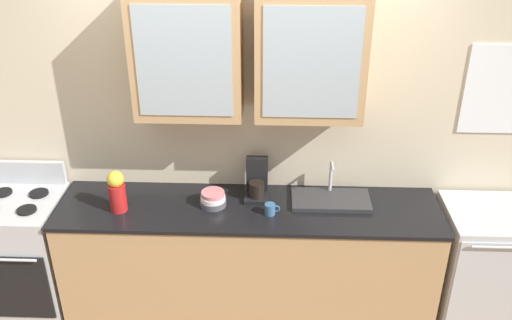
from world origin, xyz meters
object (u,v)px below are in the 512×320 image
object	(u,v)px
sink_faucet	(331,199)
bowl_stack	(213,199)
cup_near_sink	(270,209)
dishwasher	(480,265)
stove_range	(27,252)
coffee_maker	(257,183)
vase	(117,191)

from	to	relation	value
sink_faucet	bowl_stack	distance (m)	0.83
bowl_stack	sink_faucet	bearing A→B (deg)	5.32
sink_faucet	cup_near_sink	distance (m)	0.46
sink_faucet	dishwasher	xyz separation A→B (m)	(1.09, -0.10, -0.47)
stove_range	sink_faucet	distance (m)	2.27
cup_near_sink	coffee_maker	world-z (taller)	coffee_maker
stove_range	coffee_maker	distance (m)	1.79
stove_range	cup_near_sink	xyz separation A→B (m)	(1.80, -0.08, 0.48)
stove_range	dishwasher	distance (m)	3.32
coffee_maker	dishwasher	bearing A→B (deg)	-5.51
vase	dishwasher	bearing A→B (deg)	1.42
stove_range	sink_faucet	world-z (taller)	sink_faucet
bowl_stack	dishwasher	world-z (taller)	bowl_stack
stove_range	vase	size ratio (longest dim) A/B	3.58
stove_range	bowl_stack	distance (m)	1.49
sink_faucet	vase	xyz separation A→B (m)	(-1.46, -0.16, 0.13)
coffee_maker	vase	bearing A→B (deg)	-166.84
vase	dishwasher	xyz separation A→B (m)	(2.56, 0.06, -0.60)
dishwasher	coffee_maker	size ratio (longest dim) A/B	3.09
stove_range	bowl_stack	size ratio (longest dim) A/B	5.86
dishwasher	sink_faucet	bearing A→B (deg)	174.80
cup_near_sink	dishwasher	size ratio (longest dim) A/B	0.12
cup_near_sink	dishwasher	bearing A→B (deg)	2.86
vase	sink_faucet	bearing A→B (deg)	6.36
stove_range	sink_faucet	xyz separation A→B (m)	(2.22, 0.10, 0.46)
sink_faucet	cup_near_sink	bearing A→B (deg)	-157.53
stove_range	vase	world-z (taller)	vase
dishwasher	coffee_maker	bearing A→B (deg)	174.49
sink_faucet	coffee_maker	bearing A→B (deg)	173.83
stove_range	coffee_maker	world-z (taller)	coffee_maker
stove_range	vase	xyz separation A→B (m)	(0.76, -0.07, 0.59)
stove_range	sink_faucet	bearing A→B (deg)	2.45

